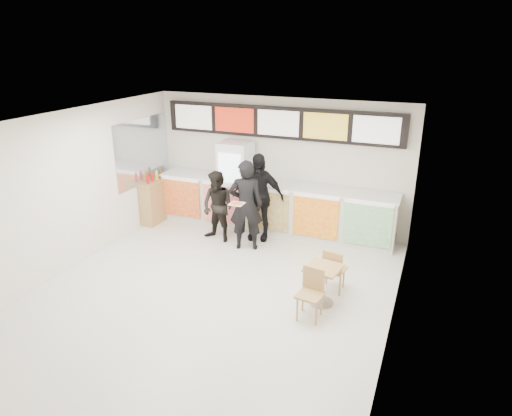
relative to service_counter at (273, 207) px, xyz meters
The scene contains 15 objects.
floor 3.15m from the service_counter, 90.00° to the right, with size 7.00×7.00×0.00m, color beige.
ceiling 3.93m from the service_counter, 90.00° to the right, with size 7.00×7.00×0.00m, color white.
wall_back 1.01m from the service_counter, 90.00° to the left, with size 6.00×6.00×0.00m, color silver.
wall_left 4.41m from the service_counter, 134.13° to the right, with size 7.00×7.00×0.00m, color silver.
wall_right 4.41m from the service_counter, 45.87° to the right, with size 7.00×7.00×0.00m, color silver.
service_counter is the anchor object (origin of this frame).
menu_board 1.90m from the service_counter, 90.00° to the left, with size 5.50×0.14×0.70m.
drinks_fridge 1.03m from the service_counter, behind, with size 0.70×0.67×2.00m.
mirror_panel 3.28m from the service_counter, 167.87° to the right, with size 0.01×2.00×1.50m, color #B2B7BF.
customer_main 1.20m from the service_counter, 99.73° to the right, with size 0.70×0.46×1.93m, color black.
customer_left 1.36m from the service_counter, 132.50° to the right, with size 0.76×0.59×1.57m, color black.
customer_mid 0.69m from the service_counter, 105.70° to the right, with size 1.14×0.47×1.94m, color black.
pizza_slice 1.68m from the service_counter, 96.97° to the right, with size 0.36×0.36×0.02m.
cafe_table 3.22m from the service_counter, 54.93° to the right, with size 0.63×1.43×0.81m.
condiment_ledge 2.87m from the service_counter, 169.12° to the right, with size 0.37×0.92×1.22m.
Camera 1 is at (3.33, -6.13, 4.22)m, focal length 32.00 mm.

